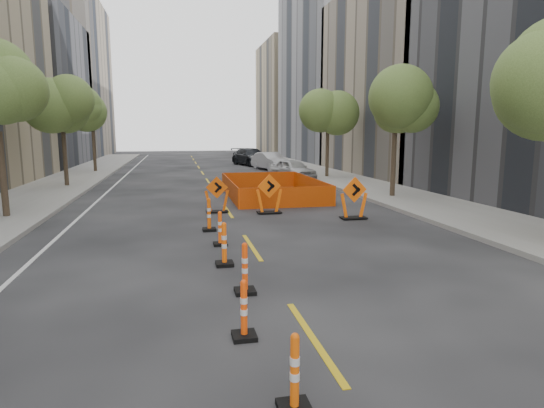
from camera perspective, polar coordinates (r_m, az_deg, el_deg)
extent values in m
plane|color=black|center=(9.45, 1.53, -11.40)|extent=(140.00, 140.00, 0.00)
cube|color=gray|center=(21.97, -30.19, -0.58)|extent=(4.00, 90.00, 0.15)
cube|color=gray|center=(23.62, 16.12, 0.90)|extent=(4.00, 90.00, 0.15)
cube|color=#4C4C51|center=(50.21, -29.98, 12.17)|extent=(12.00, 16.00, 14.00)
cube|color=gray|center=(66.25, -25.77, 14.06)|extent=(12.00, 20.00, 20.00)
cube|color=gray|center=(37.78, 19.01, 14.26)|extent=(12.00, 16.00, 14.00)
cube|color=gray|center=(52.82, 9.68, 16.30)|extent=(12.00, 18.00, 20.00)
cube|color=tan|center=(70.01, 3.95, 12.97)|extent=(12.00, 14.00, 16.00)
cylinder|color=#382B1E|center=(19.72, -30.67, 2.81)|extent=(0.24, 0.24, 3.15)
cylinder|color=#382B1E|center=(29.34, -24.51, 4.93)|extent=(0.24, 0.24, 3.15)
sphere|color=#48632A|center=(29.32, -24.90, 10.73)|extent=(2.80, 2.80, 2.80)
cylinder|color=#382B1E|center=(39.15, -21.39, 5.98)|extent=(0.24, 0.24, 3.15)
sphere|color=#48632A|center=(39.13, -21.65, 10.33)|extent=(2.80, 2.80, 2.80)
cylinder|color=#382B1E|center=(23.18, 14.97, 4.53)|extent=(0.24, 0.24, 3.15)
sphere|color=#48632A|center=(23.15, 15.28, 11.89)|extent=(2.80, 2.80, 2.80)
cylinder|color=#382B1E|center=(32.39, 6.94, 6.00)|extent=(0.24, 0.24, 3.15)
sphere|color=#48632A|center=(32.37, 7.04, 11.27)|extent=(2.80, 2.80, 2.80)
imported|color=silver|center=(31.48, 2.62, 4.38)|extent=(2.88, 4.45, 1.41)
imported|color=#B4B3B9|center=(39.13, -0.22, 5.40)|extent=(2.75, 4.85, 1.51)
imported|color=black|center=(44.62, -2.63, 5.94)|extent=(3.78, 6.09, 1.65)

